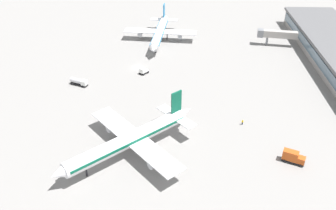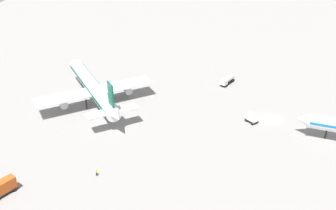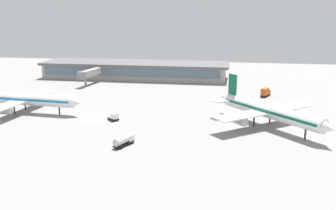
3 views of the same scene
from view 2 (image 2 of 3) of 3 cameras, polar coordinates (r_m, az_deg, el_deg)
ground at (r=114.69m, az=14.12°, el=-1.91°), size 288.00×288.00×0.00m
airplane_at_gate at (r=119.19m, az=-10.37°, el=2.35°), size 32.11×34.77×12.98m
fuel_truck at (r=131.26m, az=8.30°, el=3.50°), size 4.11×6.55×2.50m
catering_truck at (r=92.10m, az=-21.98°, el=-10.61°), size 4.09×5.88×3.30m
baggage_tug at (r=111.74m, az=11.51°, el=-1.77°), size 3.75×3.62×2.30m
ground_crew_worker at (r=92.13m, az=-9.95°, el=-9.25°), size 0.50×0.54×1.67m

